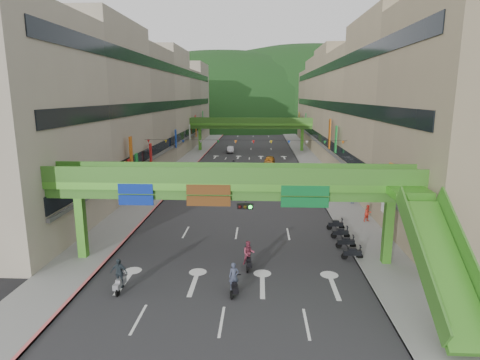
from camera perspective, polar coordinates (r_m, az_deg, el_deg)
The scene contains 23 objects.
ground at distance 24.43m, azimuth -2.17°, elevation -17.05°, with size 320.00×320.00×0.00m, color black.
road_slab at distance 72.27m, azimuth 1.25°, elevation 2.56°, with size 18.00×140.00×0.02m, color #28282B.
sidewalk_left at distance 73.38m, azimuth -7.38°, elevation 2.66°, with size 4.00×140.00×0.15m, color gray.
sidewalk_right at distance 72.80m, azimuth 9.94°, elevation 2.51°, with size 4.00×140.00×0.15m, color gray.
curb_left at distance 73.07m, azimuth -5.91°, elevation 2.67°, with size 0.20×140.00×0.18m, color #CC5959.
curb_right at distance 72.59m, azimuth 8.45°, elevation 2.54°, with size 0.20×140.00×0.18m, color gray.
building_row_left at distance 74.30m, azimuth -13.70°, elevation 9.82°, with size 12.80×95.00×19.00m.
building_row_right at distance 73.31m, azimuth 16.46°, elevation 9.64°, with size 12.80×95.00×19.00m.
overpass_near at distance 27.48m, azimuth 0.65°, elevation -2.01°, with size 28.00×12.27×7.10m.
overpass_far at distance 86.53m, azimuth 1.54°, elevation 7.72°, with size 28.00×2.20×7.10m.
hill_left at distance 182.44m, azimuth -2.54°, elevation 8.26°, with size 168.00×140.00×112.00m, color #1C4419.
hill_right at distance 202.93m, azimuth 9.44°, elevation 8.49°, with size 208.00×176.00×128.00m, color #1C4419.
bunting_string at distance 51.64m, azimuth 0.66°, elevation 5.44°, with size 26.00×0.36×0.47m.
scooter_rider_near at distance 24.84m, azimuth -0.87°, elevation -14.04°, with size 0.74×1.58×2.04m.
scooter_rider_mid at distance 28.11m, azimuth 1.24°, elevation -10.60°, with size 0.90×1.60×2.05m.
scooter_rider_left at distance 26.14m, azimuth -16.81°, elevation -12.83°, with size 1.11×1.60×2.18m.
scooter_rider_far at distance 63.97m, azimuth -0.93°, elevation 2.16°, with size 0.78×1.60×1.85m.
parked_scooter_row at distance 33.96m, azimuth 14.46°, elevation -7.89°, with size 1.60×7.15×1.08m.
car_silver at distance 84.19m, azimuth -1.43°, elevation 4.36°, with size 1.43×4.09×1.35m, color #A6A5AE.
car_yellow at distance 69.30m, azimuth 4.20°, elevation 2.76°, with size 1.80×4.48×1.53m, color #C3761A.
pedestrian_red at distance 39.76m, azimuth 17.72°, elevation -4.73°, with size 0.78×0.61×1.61m, color red.
pedestrian_dark at distance 51.23m, azimuth 14.31°, elevation -0.82°, with size 0.96×0.40×1.65m, color black.
pedestrian_blue at distance 45.77m, azimuth 15.71°, elevation -2.29°, with size 0.85×0.55×1.83m, color #333F56.
Camera 1 is at (1.93, -21.27, 11.86)m, focal length 30.00 mm.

